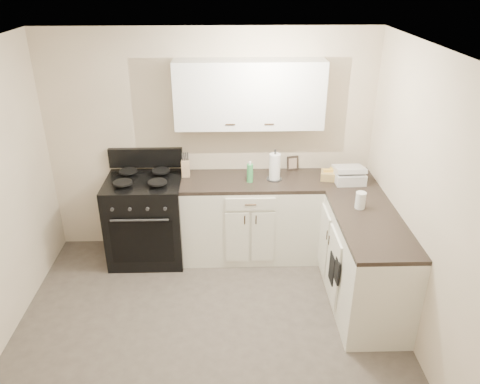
{
  "coord_description": "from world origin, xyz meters",
  "views": [
    {
      "loc": [
        0.19,
        -3.12,
        3.05
      ],
      "look_at": [
        0.31,
        0.85,
        1.11
      ],
      "focal_mm": 35.0,
      "sensor_mm": 36.0,
      "label": 1
    }
  ],
  "objects_px": {
    "wicker_basket": "(333,175)",
    "countertop_grill": "(349,177)",
    "stove": "(147,221)",
    "knife_block": "(186,168)",
    "paper_towel": "(275,167)"
  },
  "relations": [
    {
      "from": "wicker_basket",
      "to": "countertop_grill",
      "type": "height_order",
      "value": "countertop_grill"
    },
    {
      "from": "wicker_basket",
      "to": "countertop_grill",
      "type": "bearing_deg",
      "value": -22.94
    },
    {
      "from": "stove",
      "to": "wicker_basket",
      "type": "bearing_deg",
      "value": 0.33
    },
    {
      "from": "stove",
      "to": "countertop_grill",
      "type": "height_order",
      "value": "countertop_grill"
    },
    {
      "from": "knife_block",
      "to": "wicker_basket",
      "type": "relative_size",
      "value": 0.71
    },
    {
      "from": "knife_block",
      "to": "countertop_grill",
      "type": "bearing_deg",
      "value": -6.05
    },
    {
      "from": "knife_block",
      "to": "paper_towel",
      "type": "bearing_deg",
      "value": -6.34
    },
    {
      "from": "knife_block",
      "to": "wicker_basket",
      "type": "height_order",
      "value": "knife_block"
    },
    {
      "from": "paper_towel",
      "to": "countertop_grill",
      "type": "relative_size",
      "value": 0.94
    },
    {
      "from": "knife_block",
      "to": "paper_towel",
      "type": "distance_m",
      "value": 0.98
    },
    {
      "from": "knife_block",
      "to": "paper_towel",
      "type": "xyz_separation_m",
      "value": [
        0.97,
        -0.11,
        0.05
      ]
    },
    {
      "from": "stove",
      "to": "wicker_basket",
      "type": "height_order",
      "value": "wicker_basket"
    },
    {
      "from": "paper_towel",
      "to": "wicker_basket",
      "type": "relative_size",
      "value": 1.11
    },
    {
      "from": "paper_towel",
      "to": "wicker_basket",
      "type": "distance_m",
      "value": 0.65
    },
    {
      "from": "paper_towel",
      "to": "countertop_grill",
      "type": "xyz_separation_m",
      "value": [
        0.79,
        -0.08,
        -0.09
      ]
    }
  ]
}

